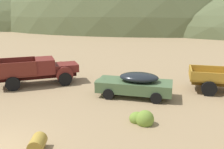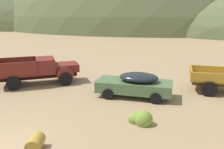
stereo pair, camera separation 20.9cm
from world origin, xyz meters
name	(u,v)px [view 1 (the left image)]	position (x,y,z in m)	size (l,w,h in m)	color
hill_distant	(50,25)	(-11.77, 76.27, 0.00)	(82.23, 51.19, 34.61)	#56603D
hill_center	(161,25)	(24.41, 71.91, 0.00)	(101.48, 70.44, 53.39)	#56603D
truck_oxblood	(43,70)	(0.13, 9.01, 1.01)	(6.04, 3.57, 1.91)	black
car_weathered_green	(132,84)	(6.29, 5.93, 0.82)	(5.19, 3.12, 1.57)	#47603D
oil_drum_foreground	(37,144)	(1.79, -0.06, 0.30)	(0.63, 0.87, 0.61)	olive
bush_front_right	(142,119)	(6.28, 2.10, 0.22)	(1.16, 1.05, 0.91)	olive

